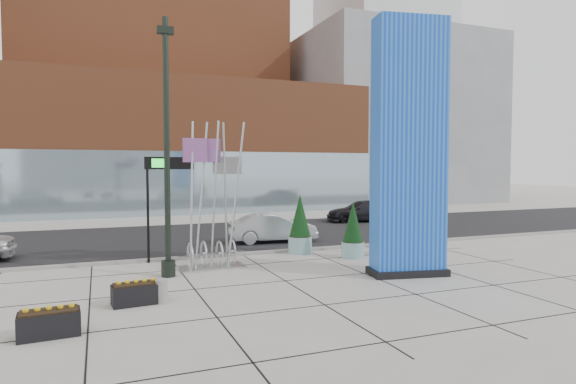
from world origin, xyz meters
name	(u,v)px	position (x,y,z in m)	size (l,w,h in m)	color
ground	(248,277)	(0.00, 0.00, 0.00)	(160.00, 160.00, 0.00)	#9E9991
street_asphalt	(194,237)	(0.00, 10.00, 0.01)	(80.00, 12.00, 0.02)	black
curb_edge	(220,255)	(0.00, 4.00, 0.06)	(80.00, 0.30, 0.12)	gray
tower_podium	(168,147)	(1.00, 27.00, 5.50)	(34.00, 10.00, 11.00)	brown
tower_glass_front	(177,183)	(1.00, 22.20, 2.50)	(34.00, 0.60, 5.00)	#8CA5B2
building_grey_parking	(384,122)	(26.00, 32.00, 9.00)	(20.00, 18.00, 18.00)	slate
building_pale_office	(383,10)	(36.00, 48.00, 27.50)	(16.00, 16.00, 55.00)	#B2B7BC
blue_pylon	(409,152)	(5.31, -1.74, 4.29)	(2.84, 1.67, 8.87)	blue
lamp_post	(167,172)	(-2.51, 1.10, 3.61)	(0.56, 0.48, 8.82)	black
public_art_sculpture	(212,230)	(-0.79, 1.95, 1.44)	(2.44, 1.26, 5.49)	silver
concrete_bollard	(161,291)	(-3.14, -2.13, 0.33)	(0.34, 0.34, 0.65)	gray
overhead_street_sign	(166,172)	(-2.21, 3.80, 3.59)	(1.97, 0.47, 4.18)	black
round_planter_east	(391,227)	(7.00, 1.80, 1.18)	(1.00, 1.00, 2.50)	#88B7B7
round_planter_mid	(353,231)	(5.12, 1.80, 1.11)	(0.94, 0.94, 2.34)	#88B7B7
round_planter_west	(300,225)	(3.48, 3.58, 1.23)	(1.04, 1.04, 2.60)	#88B7B7
box_planter_north	(136,293)	(-3.80, -2.00, 0.32)	(1.33, 0.76, 0.70)	black
box_planter_south	(49,322)	(-5.79, -3.92, 0.32)	(1.33, 0.73, 0.71)	black
car_silver_mid	(273,228)	(3.39, 6.85, 0.71)	(1.51, 4.34, 1.43)	#B7BBBF
car_dark_east	(362,211)	(12.20, 13.18, 0.72)	(2.01, 4.93, 1.43)	black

